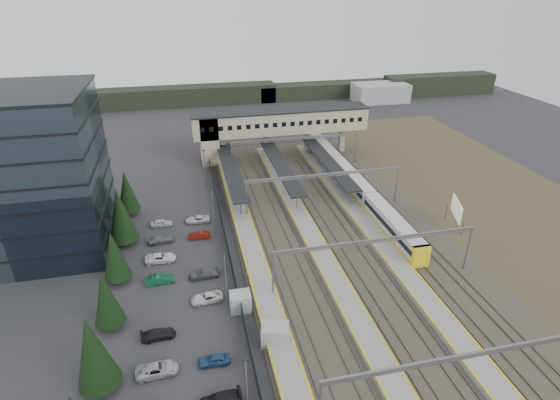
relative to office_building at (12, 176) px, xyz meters
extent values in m
plane|color=#2B2B2D|center=(36.00, -12.00, -12.19)|extent=(220.00, 220.00, 0.00)
cube|color=#34434C|center=(0.00, 0.00, -0.19)|extent=(24.00, 18.00, 24.00)
cube|color=black|center=(0.00, 0.00, -8.76)|extent=(24.30, 18.30, 0.25)
cube|color=black|center=(0.00, 0.00, -5.33)|extent=(24.30, 18.30, 0.25)
cube|color=black|center=(0.00, 0.00, -1.91)|extent=(24.30, 18.30, 0.25)
cube|color=black|center=(0.00, 0.00, 1.52)|extent=(24.30, 18.30, 0.25)
cube|color=black|center=(0.00, 0.00, 4.95)|extent=(24.30, 18.30, 0.25)
cylinder|color=black|center=(14.00, -30.00, -11.59)|extent=(0.44, 0.44, 1.20)
cone|color=black|center=(14.00, -30.00, -7.09)|extent=(4.26, 4.26, 8.20)
cylinder|color=black|center=(14.00, -21.00, -11.59)|extent=(0.44, 0.44, 1.20)
cone|color=black|center=(14.00, -21.00, -7.79)|extent=(3.54, 3.54, 6.80)
cylinder|color=black|center=(14.00, -12.00, -11.59)|extent=(0.44, 0.44, 1.20)
cone|color=black|center=(14.00, -12.00, -7.69)|extent=(3.64, 3.64, 7.00)
cylinder|color=black|center=(14.00, -2.00, -11.59)|extent=(0.44, 0.44, 1.20)
cone|color=black|center=(14.00, -2.00, -6.94)|extent=(4.42, 4.42, 8.50)
cylinder|color=black|center=(14.00, 8.00, -11.59)|extent=(0.44, 0.44, 1.20)
cone|color=black|center=(14.00, 8.00, -7.59)|extent=(3.74, 3.74, 7.20)
imported|color=#B2B2B7|center=(19.50, -29.40, -11.57)|extent=(4.56, 2.26, 1.24)
imported|color=black|center=(19.50, -24.10, -11.62)|extent=(4.06, 1.87, 1.15)
imported|color=#145938|center=(19.50, -13.50, -11.55)|extent=(3.97, 1.65, 1.28)
imported|color=white|center=(19.50, -8.20, -11.57)|extent=(4.55, 2.26, 1.24)
imported|color=slate|center=(19.50, -2.90, -11.58)|extent=(4.35, 2.08, 1.22)
imported|color=silver|center=(19.50, 2.40, -11.58)|extent=(3.61, 1.47, 1.23)
imported|color=navy|center=(25.50, -29.40, -11.60)|extent=(3.54, 1.52, 1.19)
imported|color=white|center=(25.50, -18.80, -11.62)|extent=(4.28, 2.27, 1.15)
imported|color=#54565A|center=(25.50, -13.50, -11.57)|extent=(4.36, 1.99, 1.24)
imported|color=maroon|center=(25.50, -2.90, -11.61)|extent=(3.64, 1.56, 1.16)
imported|color=silver|center=(25.50, 2.40, -11.62)|extent=(4.17, 2.01, 1.14)
cylinder|color=gray|center=(28.00, -37.00, -8.19)|extent=(0.16, 0.16, 8.00)
cube|color=black|center=(28.00, -37.00, -4.19)|extent=(0.50, 0.25, 0.15)
cylinder|color=gray|center=(28.00, -20.00, -8.19)|extent=(0.16, 0.16, 8.00)
cube|color=black|center=(28.00, -20.00, -4.19)|extent=(0.50, 0.25, 0.15)
cylinder|color=gray|center=(28.00, -2.00, -8.19)|extent=(0.16, 0.16, 8.00)
cube|color=black|center=(28.00, -2.00, -4.19)|extent=(0.50, 0.25, 0.15)
cylinder|color=gray|center=(28.00, 16.00, -8.19)|extent=(0.16, 0.16, 8.00)
cube|color=black|center=(28.00, 16.00, -4.19)|extent=(0.50, 0.25, 0.15)
cube|color=#26282B|center=(29.50, -7.00, -11.19)|extent=(0.08, 90.00, 2.00)
cube|color=#9FA2A4|center=(32.58, -27.96, -10.91)|extent=(3.58, 3.01, 2.57)
cube|color=#9FA2A4|center=(29.55, -21.27, -10.99)|extent=(2.66, 2.24, 2.40)
cube|color=#3B362D|center=(48.00, -7.00, -12.09)|extent=(34.00, 90.00, 0.20)
cube|color=#59544C|center=(35.28, -7.00, -11.91)|extent=(0.08, 90.00, 0.14)
cube|color=#59544C|center=(36.72, -7.00, -11.91)|extent=(0.08, 90.00, 0.14)
cube|color=#59544C|center=(39.28, -7.00, -11.91)|extent=(0.08, 90.00, 0.14)
cube|color=#59544C|center=(40.72, -7.00, -11.91)|extent=(0.08, 90.00, 0.14)
cube|color=#59544C|center=(45.28, -7.00, -11.91)|extent=(0.08, 90.00, 0.14)
cube|color=#59544C|center=(46.72, -7.00, -11.91)|extent=(0.08, 90.00, 0.14)
cube|color=#59544C|center=(49.28, -7.00, -11.91)|extent=(0.08, 90.00, 0.14)
cube|color=#59544C|center=(50.72, -7.00, -11.91)|extent=(0.08, 90.00, 0.14)
cube|color=#59544C|center=(55.28, -7.00, -11.91)|extent=(0.08, 90.00, 0.14)
cube|color=#59544C|center=(56.72, -7.00, -11.91)|extent=(0.08, 90.00, 0.14)
cube|color=#59544C|center=(59.28, -7.00, -11.91)|extent=(0.08, 90.00, 0.14)
cube|color=#59544C|center=(60.72, -7.00, -11.91)|extent=(0.08, 90.00, 0.14)
cube|color=gray|center=(33.00, -7.00, -11.74)|extent=(3.20, 82.00, 0.90)
cube|color=gold|center=(31.55, -7.00, -11.28)|extent=(0.25, 82.00, 0.02)
cube|color=gold|center=(34.45, -7.00, -11.28)|extent=(0.25, 82.00, 0.02)
cube|color=gray|center=(43.00, -7.00, -11.74)|extent=(3.20, 82.00, 0.90)
cube|color=gold|center=(41.55, -7.00, -11.28)|extent=(0.25, 82.00, 0.02)
cube|color=gold|center=(44.45, -7.00, -11.28)|extent=(0.25, 82.00, 0.02)
cube|color=gray|center=(53.00, -7.00, -11.74)|extent=(3.20, 82.00, 0.90)
cube|color=gold|center=(51.55, -7.00, -11.28)|extent=(0.25, 82.00, 0.02)
cube|color=gold|center=(54.45, -7.00, -11.28)|extent=(0.25, 82.00, 0.02)
cube|color=black|center=(33.00, 15.00, -8.19)|extent=(3.00, 30.00, 0.25)
cube|color=gray|center=(33.00, 15.00, -8.34)|extent=(3.10, 30.00, 0.12)
cylinder|color=gray|center=(33.00, 2.00, -9.79)|extent=(0.20, 0.20, 3.10)
cylinder|color=gray|center=(33.00, 8.50, -9.79)|extent=(0.20, 0.20, 3.10)
cylinder|color=gray|center=(33.00, 15.00, -9.79)|extent=(0.20, 0.20, 3.10)
cylinder|color=gray|center=(33.00, 21.50, -9.79)|extent=(0.20, 0.20, 3.10)
cylinder|color=gray|center=(33.00, 28.00, -9.79)|extent=(0.20, 0.20, 3.10)
cube|color=black|center=(43.00, 15.00, -8.19)|extent=(3.00, 30.00, 0.25)
cube|color=gray|center=(43.00, 15.00, -8.34)|extent=(3.10, 30.00, 0.12)
cylinder|color=gray|center=(43.00, 2.00, -9.79)|extent=(0.20, 0.20, 3.10)
cylinder|color=gray|center=(43.00, 8.50, -9.79)|extent=(0.20, 0.20, 3.10)
cylinder|color=gray|center=(43.00, 15.00, -9.79)|extent=(0.20, 0.20, 3.10)
cylinder|color=gray|center=(43.00, 21.50, -9.79)|extent=(0.20, 0.20, 3.10)
cylinder|color=gray|center=(43.00, 28.00, -9.79)|extent=(0.20, 0.20, 3.10)
cube|color=black|center=(53.00, 15.00, -8.19)|extent=(3.00, 30.00, 0.25)
cube|color=gray|center=(53.00, 15.00, -8.34)|extent=(3.10, 30.00, 0.12)
cylinder|color=gray|center=(53.00, 2.00, -9.79)|extent=(0.20, 0.20, 3.10)
cylinder|color=gray|center=(53.00, 8.50, -9.79)|extent=(0.20, 0.20, 3.10)
cylinder|color=gray|center=(53.00, 15.00, -9.79)|extent=(0.20, 0.20, 3.10)
cylinder|color=gray|center=(53.00, 21.50, -9.79)|extent=(0.20, 0.20, 3.10)
cylinder|color=gray|center=(53.00, 28.00, -9.79)|extent=(0.20, 0.20, 3.10)
cube|color=tan|center=(46.50, 30.00, -3.69)|extent=(40.00, 6.00, 5.00)
cube|color=black|center=(46.50, 30.00, -1.14)|extent=(40.40, 6.40, 0.30)
cube|color=tan|center=(30.00, 30.00, -6.69)|extent=(4.00, 6.00, 11.00)
cube|color=black|center=(28.50, 26.98, -3.59)|extent=(1.00, 0.06, 1.00)
cube|color=black|center=(30.50, 26.98, -3.59)|extent=(1.00, 0.06, 1.00)
cube|color=black|center=(32.50, 26.98, -3.59)|extent=(1.00, 0.06, 1.00)
cube|color=black|center=(34.50, 26.98, -3.59)|extent=(1.00, 0.06, 1.00)
cube|color=black|center=(36.50, 26.98, -3.59)|extent=(1.00, 0.06, 1.00)
cube|color=black|center=(38.50, 26.98, -3.59)|extent=(1.00, 0.06, 1.00)
cube|color=black|center=(40.50, 26.98, -3.59)|extent=(1.00, 0.06, 1.00)
cube|color=black|center=(42.50, 26.98, -3.59)|extent=(1.00, 0.06, 1.00)
cube|color=black|center=(44.50, 26.98, -3.59)|extent=(1.00, 0.06, 1.00)
cube|color=black|center=(46.50, 26.98, -3.59)|extent=(1.00, 0.06, 1.00)
cube|color=black|center=(48.50, 26.98, -3.59)|extent=(1.00, 0.06, 1.00)
cube|color=black|center=(50.50, 26.98, -3.59)|extent=(1.00, 0.06, 1.00)
cube|color=black|center=(52.50, 26.98, -3.59)|extent=(1.00, 0.06, 1.00)
cube|color=black|center=(54.50, 26.98, -3.59)|extent=(1.00, 0.06, 1.00)
cube|color=black|center=(56.50, 26.98, -3.59)|extent=(1.00, 0.06, 1.00)
cube|color=black|center=(58.50, 26.98, -3.59)|extent=(1.00, 0.06, 1.00)
cube|color=black|center=(60.50, 26.98, -3.59)|extent=(1.00, 0.06, 1.00)
cube|color=black|center=(62.50, 26.98, -3.59)|extent=(1.00, 0.06, 1.00)
cube|color=black|center=(64.50, 26.98, -3.59)|extent=(1.00, 0.06, 1.00)
cube|color=gray|center=(31.50, 30.00, -9.19)|extent=(1.20, 1.60, 6.00)
cube|color=gray|center=(33.00, 30.00, -9.19)|extent=(1.20, 1.60, 6.00)
cube|color=gray|center=(43.00, 30.00, -9.19)|extent=(1.20, 1.60, 6.00)
cube|color=gray|center=(53.00, 30.00, -9.19)|extent=(1.20, 1.60, 6.00)
cube|color=gray|center=(61.50, 30.00, -9.19)|extent=(1.20, 1.60, 6.00)
cube|color=gray|center=(48.00, -40.00, -5.19)|extent=(28.40, 0.25, 0.35)
cube|color=gray|center=(48.00, -40.00, -5.59)|extent=(28.40, 0.12, 0.12)
cylinder|color=gray|center=(34.00, -20.00, -8.69)|extent=(0.28, 0.28, 7.00)
cylinder|color=gray|center=(62.00, -20.00, -8.69)|extent=(0.28, 0.28, 7.00)
cube|color=gray|center=(48.00, -20.00, -5.19)|extent=(28.40, 0.25, 0.35)
cube|color=gray|center=(48.00, -20.00, -5.59)|extent=(28.40, 0.12, 0.12)
cylinder|color=gray|center=(34.00, 2.00, -8.69)|extent=(0.28, 0.28, 7.00)
cylinder|color=gray|center=(62.00, 2.00, -8.69)|extent=(0.28, 0.28, 7.00)
cube|color=gray|center=(48.00, 2.00, -5.19)|extent=(28.40, 0.25, 0.35)
cube|color=gray|center=(48.00, 2.00, -5.59)|extent=(28.40, 0.12, 0.12)
cylinder|color=gray|center=(34.00, 22.00, -8.69)|extent=(0.28, 0.28, 7.00)
cylinder|color=gray|center=(62.00, 22.00, -8.69)|extent=(0.28, 0.28, 7.00)
cube|color=gray|center=(48.00, 22.00, -5.19)|extent=(28.40, 0.25, 0.35)
cube|color=gray|center=(48.00, 22.00, -5.59)|extent=(28.40, 0.12, 0.12)
cube|color=beige|center=(56.00, -9.29, -10.25)|extent=(2.59, 17.89, 3.33)
cube|color=black|center=(56.00, -9.29, -9.88)|extent=(2.64, 17.29, 0.83)
cube|color=gray|center=(56.00, -9.29, -11.68)|extent=(2.22, 16.49, 0.46)
cube|color=beige|center=(56.00, 9.20, -10.25)|extent=(2.59, 17.89, 3.33)
cube|color=black|center=(56.00, 9.20, -9.88)|extent=(2.64, 17.29, 0.83)
cube|color=gray|center=(56.00, 9.20, -11.68)|extent=(2.22, 16.49, 0.46)
cube|color=beige|center=(56.00, 27.68, -10.25)|extent=(2.59, 17.89, 3.33)
cube|color=black|center=(56.00, 27.68, -9.88)|extent=(2.64, 17.29, 0.83)
cube|color=gray|center=(56.00, 27.68, -11.68)|extent=(2.22, 16.49, 0.46)
cube|color=yellow|center=(56.00, -18.13, -10.25)|extent=(2.61, 0.90, 3.33)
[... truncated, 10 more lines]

